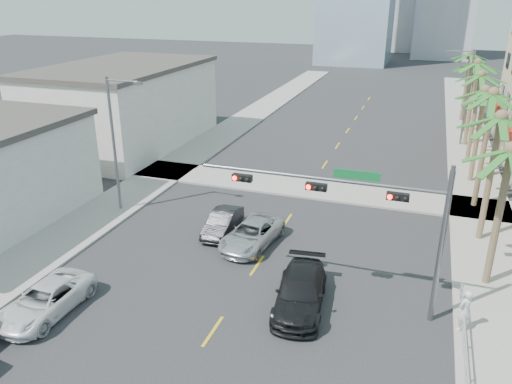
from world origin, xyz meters
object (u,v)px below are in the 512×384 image
pedestrian (465,310)px  car_parked_far (46,300)px  car_lane_center (252,234)px  traffic_signal_mast (367,209)px  car_lane_right (300,292)px  car_lane_left (223,222)px

pedestrian → car_parked_far: bearing=-29.8°
car_lane_center → pedestrian: 12.28m
traffic_signal_mast → pedestrian: (4.52, -0.46, -3.93)m
car_lane_center → car_lane_right: 6.58m
car_lane_right → car_lane_left: bearing=130.1°
car_lane_right → pedestrian: size_ratio=2.77×
car_lane_left → pedestrian: bearing=-24.8°
traffic_signal_mast → car_lane_left: size_ratio=2.66×
traffic_signal_mast → pedestrian: traffic_signal_mast is taller
traffic_signal_mast → car_lane_right: (-2.64, -0.87, -4.27)m
car_parked_far → car_lane_center: car_lane_center is taller
car_parked_far → pedestrian: pedestrian is taller
car_lane_center → pedestrian: bearing=-15.0°
traffic_signal_mast → car_lane_right: bearing=-161.8°
car_lane_left → pedestrian: (13.59, -5.58, 0.44)m
car_parked_far → car_lane_left: (4.51, 10.33, -0.01)m
car_parked_far → car_lane_right: size_ratio=0.93×
car_parked_far → car_lane_center: bearing=55.3°
car_parked_far → traffic_signal_mast: bearing=21.9°
traffic_signal_mast → car_parked_far: traffic_signal_mast is taller
traffic_signal_mast → car_lane_right: traffic_signal_mast is taller
car_lane_center → pedestrian: size_ratio=2.61×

